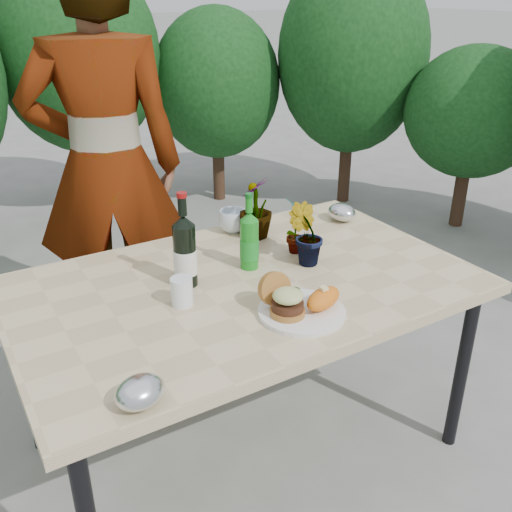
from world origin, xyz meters
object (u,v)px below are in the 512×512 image
wine_bottle (185,252)px  dinner_plate (302,312)px  patio_table (244,295)px  person (107,169)px

wine_bottle → dinner_plate: bearing=-83.1°
patio_table → dinner_plate: bearing=-81.3°
wine_bottle → person: person is taller
patio_table → wine_bottle: size_ratio=4.75×
dinner_plate → patio_table: bearing=98.7°
person → wine_bottle: bearing=107.1°
dinner_plate → wine_bottle: size_ratio=0.83×
patio_table → wine_bottle: 0.27m
dinner_plate → person: 1.24m
patio_table → wine_bottle: wine_bottle is taller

